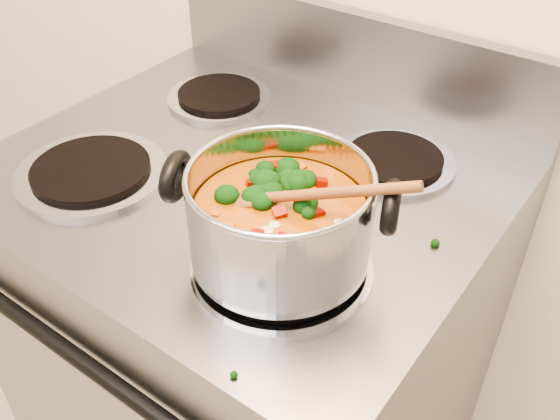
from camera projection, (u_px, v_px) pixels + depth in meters
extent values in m
cube|color=gray|center=(253.00, 356.00, 1.27)|extent=(0.78, 0.67, 0.92)
cube|color=gray|center=(352.00, 54.00, 1.14)|extent=(0.78, 0.03, 0.16)
cylinder|color=black|center=(84.00, 363.00, 0.84)|extent=(0.66, 0.02, 0.02)
cylinder|color=#A5A5AD|center=(92.00, 173.00, 0.97)|extent=(0.23, 0.23, 0.01)
cylinder|color=black|center=(91.00, 169.00, 0.97)|extent=(0.18, 0.18, 0.01)
cylinder|color=#A5A5AD|center=(282.00, 269.00, 0.80)|extent=(0.23, 0.23, 0.01)
cylinder|color=black|center=(282.00, 265.00, 0.80)|extent=(0.18, 0.18, 0.01)
cylinder|color=#A5A5AD|center=(219.00, 98.00, 1.17)|extent=(0.19, 0.19, 0.01)
cylinder|color=black|center=(219.00, 94.00, 1.16)|extent=(0.15, 0.15, 0.01)
cylinder|color=#A5A5AD|center=(394.00, 162.00, 1.00)|extent=(0.19, 0.19, 0.01)
cylinder|color=black|center=(395.00, 158.00, 0.99)|extent=(0.15, 0.15, 0.01)
cylinder|color=#AAAAB2|center=(280.00, 217.00, 0.77)|extent=(0.23, 0.23, 0.12)
torus|color=#AAAAB2|center=(280.00, 176.00, 0.73)|extent=(0.23, 0.23, 0.01)
cylinder|color=#A1570E|center=(280.00, 230.00, 0.78)|extent=(0.21, 0.21, 0.08)
torus|color=black|center=(176.00, 176.00, 0.77)|extent=(0.05, 0.08, 0.08)
torus|color=black|center=(391.00, 207.00, 0.72)|extent=(0.05, 0.08, 0.08)
ellipsoid|color=black|center=(255.00, 167.00, 0.82)|extent=(0.04, 0.04, 0.03)
ellipsoid|color=black|center=(255.00, 199.00, 0.77)|extent=(0.04, 0.04, 0.03)
ellipsoid|color=black|center=(293.00, 202.00, 0.76)|extent=(0.04, 0.04, 0.03)
ellipsoid|color=black|center=(254.00, 209.00, 0.75)|extent=(0.04, 0.04, 0.03)
ellipsoid|color=black|center=(231.00, 223.00, 0.73)|extent=(0.04, 0.04, 0.03)
ellipsoid|color=black|center=(206.00, 205.00, 0.76)|extent=(0.04, 0.04, 0.03)
ellipsoid|color=black|center=(252.00, 168.00, 0.82)|extent=(0.04, 0.04, 0.03)
ellipsoid|color=black|center=(295.00, 176.00, 0.80)|extent=(0.04, 0.04, 0.03)
ellipsoid|color=black|center=(345.00, 219.00, 0.73)|extent=(0.04, 0.04, 0.03)
ellipsoid|color=black|center=(272.00, 204.00, 0.76)|extent=(0.04, 0.04, 0.03)
ellipsoid|color=#890505|center=(306.00, 181.00, 0.80)|extent=(0.01, 0.01, 0.01)
ellipsoid|color=#890505|center=(326.00, 236.00, 0.71)|extent=(0.01, 0.01, 0.01)
ellipsoid|color=#890505|center=(349.00, 216.00, 0.74)|extent=(0.01, 0.01, 0.01)
ellipsoid|color=#890505|center=(231.00, 175.00, 0.81)|extent=(0.01, 0.01, 0.01)
ellipsoid|color=#890505|center=(292.00, 200.00, 0.76)|extent=(0.01, 0.01, 0.01)
ellipsoid|color=#890505|center=(282.00, 192.00, 0.78)|extent=(0.01, 0.01, 0.01)
ellipsoid|color=#890505|center=(291.00, 167.00, 0.82)|extent=(0.01, 0.01, 0.01)
ellipsoid|color=#890505|center=(284.00, 234.00, 0.71)|extent=(0.01, 0.01, 0.01)
ellipsoid|color=#890505|center=(226.00, 188.00, 0.78)|extent=(0.01, 0.01, 0.01)
ellipsoid|color=#890505|center=(286.00, 206.00, 0.75)|extent=(0.01, 0.01, 0.01)
ellipsoid|color=#BF500A|center=(251.00, 252.00, 0.69)|extent=(0.01, 0.01, 0.01)
ellipsoid|color=#BF500A|center=(262.00, 214.00, 0.74)|extent=(0.01, 0.01, 0.01)
ellipsoid|color=#BF500A|center=(235.00, 177.00, 0.80)|extent=(0.01, 0.01, 0.01)
ellipsoid|color=#BF500A|center=(299.00, 241.00, 0.70)|extent=(0.01, 0.01, 0.01)
ellipsoid|color=#BF500A|center=(308.00, 223.00, 0.73)|extent=(0.01, 0.01, 0.01)
ellipsoid|color=#BF500A|center=(328.00, 234.00, 0.71)|extent=(0.01, 0.01, 0.01)
ellipsoid|color=#BF500A|center=(333.00, 178.00, 0.80)|extent=(0.01, 0.01, 0.01)
ellipsoid|color=#BF500A|center=(229.00, 200.00, 0.76)|extent=(0.01, 0.01, 0.01)
ellipsoid|color=#BF500A|center=(286.00, 188.00, 0.78)|extent=(0.01, 0.01, 0.01)
ellipsoid|color=beige|center=(281.00, 203.00, 0.76)|extent=(0.02, 0.02, 0.01)
ellipsoid|color=beige|center=(338.00, 237.00, 0.71)|extent=(0.02, 0.02, 0.01)
ellipsoid|color=beige|center=(232.00, 204.00, 0.76)|extent=(0.02, 0.02, 0.01)
ellipsoid|color=beige|center=(354.00, 212.00, 0.75)|extent=(0.02, 0.02, 0.01)
ellipsoid|color=beige|center=(259.00, 189.00, 0.78)|extent=(0.02, 0.02, 0.01)
ellipsoid|color=brown|center=(245.00, 199.00, 0.77)|extent=(0.07, 0.06, 0.03)
cylinder|color=brown|center=(328.00, 193.00, 0.72)|extent=(0.21, 0.08, 0.08)
ellipsoid|color=black|center=(134.00, 246.00, 0.84)|extent=(0.01, 0.01, 0.01)
ellipsoid|color=black|center=(306.00, 178.00, 0.96)|extent=(0.01, 0.01, 0.01)
ellipsoid|color=black|center=(252.00, 175.00, 0.97)|extent=(0.01, 0.01, 0.01)
ellipsoid|color=black|center=(177.00, 241.00, 0.84)|extent=(0.01, 0.01, 0.01)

